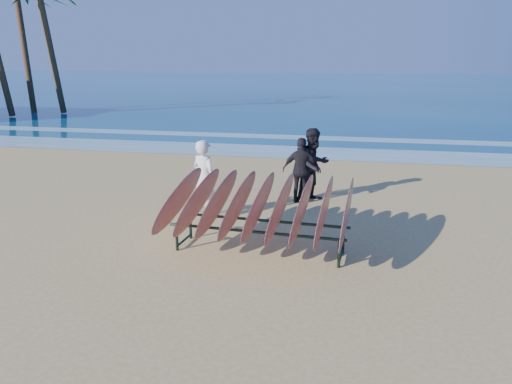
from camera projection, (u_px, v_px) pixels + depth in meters
ground at (247, 254)px, 9.03m from camera, size 120.00×120.00×0.00m
ocean at (346, 85)px, 60.98m from camera, size 160.00×160.00×0.00m
foam_near at (306, 152)px, 18.47m from camera, size 160.00×160.00×0.00m
foam_far at (315, 138)px, 21.78m from camera, size 160.00×160.00×0.00m
surfboard_rack at (259, 206)px, 8.90m from camera, size 3.31×2.64×1.44m
person_white at (204, 179)px, 10.86m from camera, size 0.75×0.66×1.74m
person_dark_a at (314, 165)px, 12.17m from camera, size 1.10×1.09×1.79m
person_dark_b at (302, 170)px, 12.03m from camera, size 0.93×0.39×1.59m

